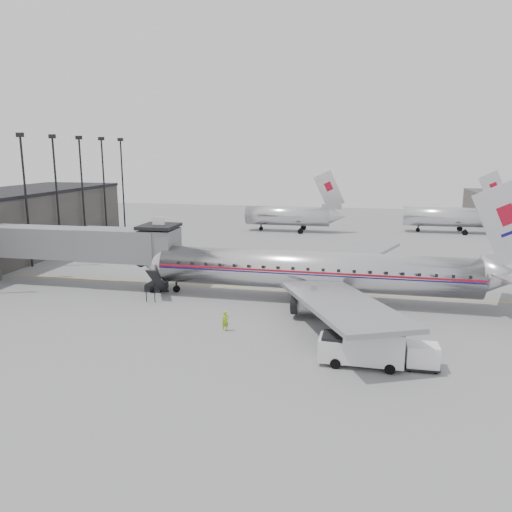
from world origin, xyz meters
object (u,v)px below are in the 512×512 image
at_px(ramp_worker, 225,321).
at_px(baggage_cart_white, 422,356).
at_px(service_van, 362,346).
at_px(airliner, 322,271).
at_px(baggage_cart_navy, 313,294).

bearing_deg(ramp_worker, baggage_cart_white, -57.73).
xyz_separation_m(baggage_cart_white, ramp_worker, (-13.68, 4.00, -0.08)).
relative_size(service_van, ramp_worker, 3.44).
height_order(airliner, service_van, airliner).
relative_size(service_van, baggage_cart_white, 2.58).
bearing_deg(ramp_worker, baggage_cart_navy, 12.70).
bearing_deg(airliner, ramp_worker, -125.11).
relative_size(airliner, baggage_cart_white, 17.19).
distance_m(baggage_cart_white, ramp_worker, 14.25).
xyz_separation_m(service_van, ramp_worker, (-10.04, 4.18, -0.52)).
bearing_deg(service_van, baggage_cart_navy, 111.14).
height_order(baggage_cart_navy, ramp_worker, baggage_cart_navy).
height_order(airliner, baggage_cart_navy, airliner).
bearing_deg(baggage_cart_white, ramp_worker, 163.01).
height_order(baggage_cart_navy, baggage_cart_white, baggage_cart_navy).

